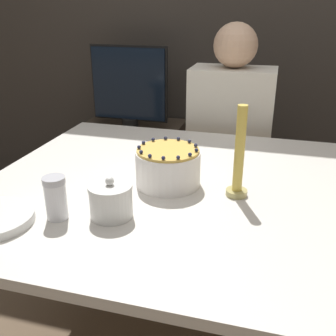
{
  "coord_description": "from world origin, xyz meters",
  "views": [
    {
      "loc": [
        0.23,
        -1.13,
        1.29
      ],
      "look_at": [
        -0.08,
        -0.01,
        0.8
      ],
      "focal_mm": 42.0,
      "sensor_mm": 36.0,
      "label": 1
    }
  ],
  "objects_px": {
    "sugar_shaker": "(56,198)",
    "candle": "(239,160)",
    "tv_monitor": "(129,86)",
    "sugar_bowl": "(111,200)",
    "person_man_blue_shirt": "(228,162)",
    "cake": "(168,167)"
  },
  "relations": [
    {
      "from": "cake",
      "to": "person_man_blue_shirt",
      "type": "xyz_separation_m",
      "value": [
        0.11,
        0.77,
        -0.28
      ]
    },
    {
      "from": "sugar_shaker",
      "to": "tv_monitor",
      "type": "xyz_separation_m",
      "value": [
        -0.32,
        1.41,
        0.02
      ]
    },
    {
      "from": "cake",
      "to": "sugar_bowl",
      "type": "xyz_separation_m",
      "value": [
        -0.1,
        -0.24,
        -0.01
      ]
    },
    {
      "from": "sugar_shaker",
      "to": "tv_monitor",
      "type": "relative_size",
      "value": 0.25
    },
    {
      "from": "cake",
      "to": "tv_monitor",
      "type": "bearing_deg",
      "value": 116.42
    },
    {
      "from": "candle",
      "to": "tv_monitor",
      "type": "distance_m",
      "value": 1.38
    },
    {
      "from": "tv_monitor",
      "to": "person_man_blue_shirt",
      "type": "bearing_deg",
      "value": -27.47
    },
    {
      "from": "sugar_bowl",
      "to": "person_man_blue_shirt",
      "type": "relative_size",
      "value": 0.1
    },
    {
      "from": "candle",
      "to": "person_man_blue_shirt",
      "type": "distance_m",
      "value": 0.87
    },
    {
      "from": "sugar_bowl",
      "to": "person_man_blue_shirt",
      "type": "height_order",
      "value": "person_man_blue_shirt"
    },
    {
      "from": "sugar_bowl",
      "to": "candle",
      "type": "xyz_separation_m",
      "value": [
        0.32,
        0.22,
        0.07
      ]
    },
    {
      "from": "sugar_bowl",
      "to": "candle",
      "type": "bearing_deg",
      "value": 34.56
    },
    {
      "from": "tv_monitor",
      "to": "candle",
      "type": "bearing_deg",
      "value": -55.62
    },
    {
      "from": "sugar_shaker",
      "to": "person_man_blue_shirt",
      "type": "height_order",
      "value": "person_man_blue_shirt"
    },
    {
      "from": "cake",
      "to": "candle",
      "type": "xyz_separation_m",
      "value": [
        0.22,
        -0.02,
        0.05
      ]
    },
    {
      "from": "candle",
      "to": "person_man_blue_shirt",
      "type": "relative_size",
      "value": 0.23
    },
    {
      "from": "candle",
      "to": "tv_monitor",
      "type": "bearing_deg",
      "value": 124.38
    },
    {
      "from": "sugar_shaker",
      "to": "candle",
      "type": "xyz_separation_m",
      "value": [
        0.46,
        0.27,
        0.05
      ]
    },
    {
      "from": "sugar_bowl",
      "to": "person_man_blue_shirt",
      "type": "bearing_deg",
      "value": 78.73
    },
    {
      "from": "sugar_shaker",
      "to": "candle",
      "type": "bearing_deg",
      "value": 30.53
    },
    {
      "from": "sugar_bowl",
      "to": "tv_monitor",
      "type": "xyz_separation_m",
      "value": [
        -0.46,
        1.36,
        0.03
      ]
    },
    {
      "from": "candle",
      "to": "person_man_blue_shirt",
      "type": "bearing_deg",
      "value": 98.38
    }
  ]
}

